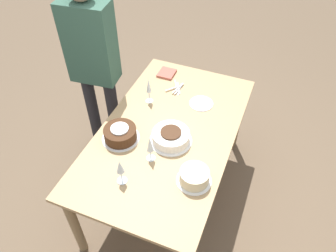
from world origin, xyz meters
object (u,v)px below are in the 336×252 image
(wine_glass_far, at_px, (150,145))
(person_cutting, at_px, (93,58))
(cake_front_chocolate, at_px, (120,134))
(cake_back_decorated, at_px, (194,176))
(cake_center_white, at_px, (171,137))
(wine_glass_near, at_px, (120,168))
(wine_glass_extra, at_px, (149,87))

(wine_glass_far, height_order, person_cutting, person_cutting)
(cake_front_chocolate, height_order, person_cutting, person_cutting)
(cake_front_chocolate, distance_m, cake_back_decorated, 0.65)
(person_cutting, bearing_deg, cake_center_white, -31.43)
(cake_back_decorated, distance_m, wine_glass_far, 0.36)
(cake_front_chocolate, bearing_deg, wine_glass_near, 28.99)
(wine_glass_near, bearing_deg, wine_glass_extra, -168.46)
(cake_front_chocolate, distance_m, wine_glass_near, 0.40)
(cake_back_decorated, distance_m, wine_glass_extra, 0.88)
(person_cutting, bearing_deg, wine_glass_extra, -12.41)
(wine_glass_far, bearing_deg, person_cutting, -127.84)
(wine_glass_extra, xyz_separation_m, person_cutting, (-0.06, -0.54, 0.12))
(cake_front_chocolate, distance_m, wine_glass_far, 0.32)
(cake_back_decorated, distance_m, wine_glass_near, 0.49)
(wine_glass_far, bearing_deg, cake_front_chocolate, -108.10)
(cake_center_white, relative_size, wine_glass_near, 1.56)
(wine_glass_near, xyz_separation_m, wine_glass_extra, (-0.81, -0.17, 0.01))
(cake_center_white, height_order, cake_front_chocolate, cake_front_chocolate)
(cake_front_chocolate, height_order, wine_glass_extra, wine_glass_extra)
(cake_center_white, distance_m, person_cutting, 0.99)
(wine_glass_far, bearing_deg, wine_glass_extra, -154.90)
(wine_glass_near, xyz_separation_m, person_cutting, (-0.87, -0.70, 0.12))
(wine_glass_far, height_order, wine_glass_extra, wine_glass_extra)
(cake_back_decorated, xyz_separation_m, wine_glass_near, (0.18, -0.44, 0.09))
(wine_glass_far, xyz_separation_m, wine_glass_extra, (-0.56, -0.26, 0.01))
(wine_glass_extra, bearing_deg, cake_center_white, 43.36)
(cake_center_white, height_order, wine_glass_extra, wine_glass_extra)
(cake_center_white, bearing_deg, cake_front_chocolate, -71.85)
(cake_center_white, distance_m, wine_glass_far, 0.24)
(person_cutting, bearing_deg, cake_back_decorated, -37.22)
(cake_back_decorated, xyz_separation_m, wine_glass_far, (-0.07, -0.34, 0.09))
(cake_front_chocolate, xyz_separation_m, wine_glass_far, (0.09, 0.29, 0.09))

